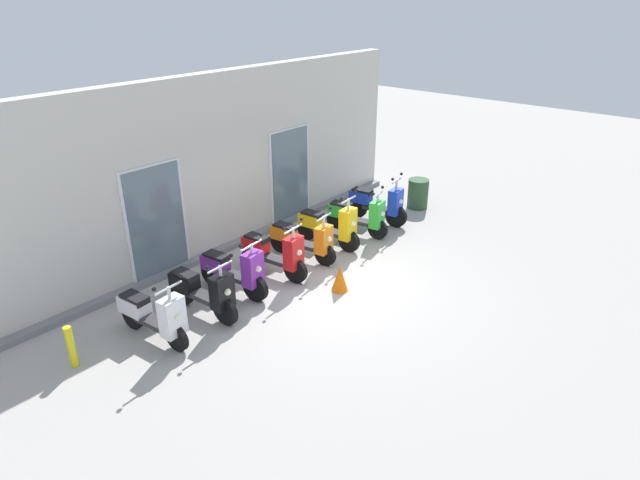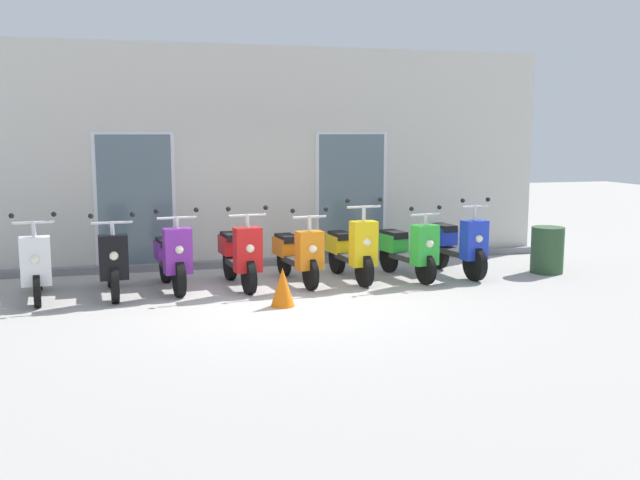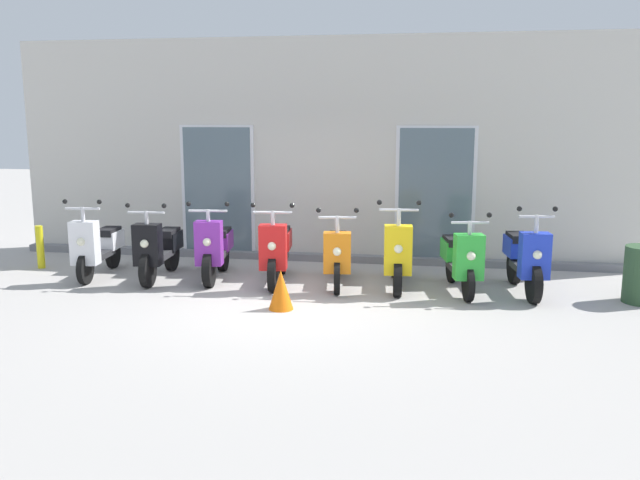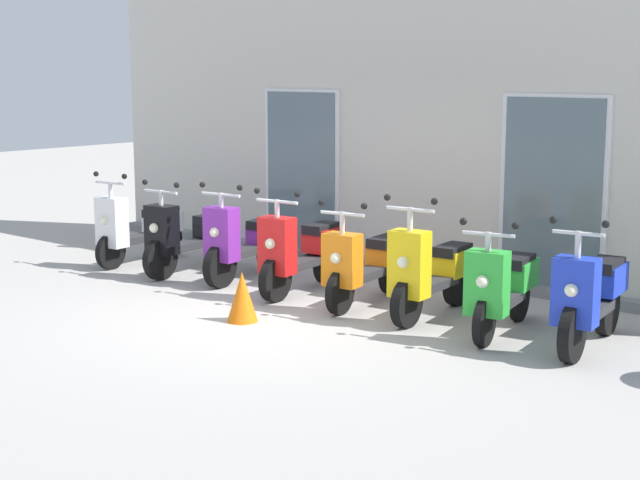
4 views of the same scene
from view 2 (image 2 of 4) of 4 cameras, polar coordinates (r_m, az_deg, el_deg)
name	(u,v)px [view 2 (image 2 of 4)]	position (r m, az deg, el deg)	size (l,w,h in m)	color
ground_plane	(282,301)	(9.89, -3.08, -4.88)	(40.00, 40.00, 0.00)	#A8A39E
storefront_facade	(245,160)	(12.52, -5.95, 6.33)	(10.91, 0.50, 3.75)	beige
scooter_white	(37,265)	(10.65, -21.59, -1.84)	(0.58, 1.55, 1.26)	black
scooter_black	(112,262)	(10.59, -16.20, -1.68)	(0.61, 1.63, 1.23)	black
scooter_purple	(172,258)	(10.74, -11.69, -1.38)	(0.62, 1.59, 1.25)	black
scooter_red	(239,254)	(10.75, -6.43, -1.13)	(0.61, 1.59, 1.26)	black
scooter_orange	(297,253)	(10.98, -1.84, -1.02)	(0.61, 1.63, 1.21)	black
scooter_yellow	(351,250)	(11.19, 2.49, -0.77)	(0.60, 1.62, 1.34)	black
scooter_green	(408,248)	(11.39, 6.99, -0.64)	(0.65, 1.54, 1.20)	black
scooter_blue	(457,245)	(11.81, 10.84, -0.35)	(0.57, 1.61, 1.30)	black
traffic_cone	(283,287)	(9.55, -2.99, -3.76)	(0.32, 0.32, 0.52)	orange
trash_bin	(547,250)	(12.36, 17.61, -0.76)	(0.53, 0.53, 0.76)	#2D4C2D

